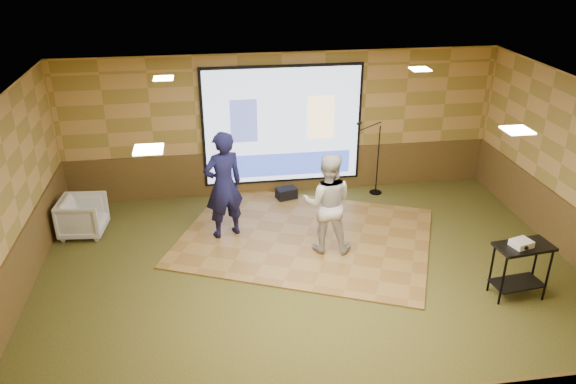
{
  "coord_description": "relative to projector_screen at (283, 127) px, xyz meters",
  "views": [
    {
      "loc": [
        -1.53,
        -7.51,
        5.2
      ],
      "look_at": [
        -0.3,
        0.67,
        1.3
      ],
      "focal_mm": 35.0,
      "sensor_mm": 36.0,
      "label": 1
    }
  ],
  "objects": [
    {
      "name": "wainscot_back",
      "position": [
        0.0,
        0.04,
        -1.0
      ],
      "size": [
        9.0,
        0.04,
        0.95
      ],
      "primitive_type": "cube",
      "color": "#523C1B",
      "rests_on": "ground"
    },
    {
      "name": "downlight_nw",
      "position": [
        -2.2,
        -1.64,
        1.5
      ],
      "size": [
        0.32,
        0.32,
        0.02
      ],
      "primitive_type": "cube",
      "color": "#F9E4BA",
      "rests_on": "room_shell"
    },
    {
      "name": "player_right",
      "position": [
        0.41,
        -2.54,
        -0.54
      ],
      "size": [
        1.01,
        0.87,
        1.8
      ],
      "primitive_type": "imported",
      "rotation": [
        0.0,
        0.0,
        2.9
      ],
      "color": "beige",
      "rests_on": "dance_floor"
    },
    {
      "name": "av_table",
      "position": [
        3.05,
        -4.31,
        -0.86
      ],
      "size": [
        0.86,
        0.45,
        0.9
      ],
      "rotation": [
        0.0,
        0.0,
        0.12
      ],
      "color": "black",
      "rests_on": "ground"
    },
    {
      "name": "projector",
      "position": [
        2.98,
        -4.33,
        -0.52
      ],
      "size": [
        0.34,
        0.31,
        0.1
      ],
      "primitive_type": "cube",
      "rotation": [
        0.0,
        0.0,
        0.27
      ],
      "color": "white",
      "rests_on": "av_table"
    },
    {
      "name": "banquet_chair",
      "position": [
        -3.93,
        -1.28,
        -1.11
      ],
      "size": [
        0.87,
        0.85,
        0.73
      ],
      "primitive_type": "imported",
      "rotation": [
        0.0,
        0.0,
        1.47
      ],
      "color": "gray",
      "rests_on": "ground"
    },
    {
      "name": "room_shell",
      "position": [
        0.0,
        -3.44,
        0.62
      ],
      "size": [
        9.04,
        7.04,
        3.02
      ],
      "color": "tan",
      "rests_on": "ground"
    },
    {
      "name": "downlight_ne",
      "position": [
        2.2,
        -1.64,
        1.5
      ],
      "size": [
        0.32,
        0.32,
        0.02
      ],
      "primitive_type": "cube",
      "color": "#F9E4BA",
      "rests_on": "room_shell"
    },
    {
      "name": "wainscot_right",
      "position": [
        4.48,
        -3.44,
        -1.0
      ],
      "size": [
        0.04,
        7.0,
        0.95
      ],
      "primitive_type": "cube",
      "color": "#523C1B",
      "rests_on": "ground"
    },
    {
      "name": "projector_screen",
      "position": [
        0.0,
        0.0,
        0.0
      ],
      "size": [
        3.32,
        0.06,
        2.52
      ],
      "color": "black",
      "rests_on": "room_shell"
    },
    {
      "name": "dance_floor",
      "position": [
        0.14,
        -2.04,
        -1.46
      ],
      "size": [
        5.43,
        4.88,
        0.03
      ],
      "primitive_type": "cube",
      "rotation": [
        0.0,
        0.0,
        -0.41
      ],
      "color": "olive",
      "rests_on": "ground"
    },
    {
      "name": "ground",
      "position": [
        0.0,
        -3.44,
        -1.47
      ],
      "size": [
        9.0,
        9.0,
        0.0
      ],
      "primitive_type": "plane",
      "color": "#2D3919",
      "rests_on": "ground"
    },
    {
      "name": "downlight_se",
      "position": [
        2.2,
        -4.94,
        1.5
      ],
      "size": [
        0.32,
        0.32,
        0.02
      ],
      "primitive_type": "cube",
      "color": "#F9E4BA",
      "rests_on": "room_shell"
    },
    {
      "name": "player_left",
      "position": [
        -1.32,
        -1.76,
        -0.44
      ],
      "size": [
        0.86,
        0.72,
        2.01
      ],
      "primitive_type": "imported",
      "rotation": [
        0.0,
        0.0,
        3.52
      ],
      "color": "#13133C",
      "rests_on": "dance_floor"
    },
    {
      "name": "downlight_sw",
      "position": [
        -2.2,
        -4.94,
        1.5
      ],
      "size": [
        0.32,
        0.32,
        0.02
      ],
      "primitive_type": "cube",
      "color": "#F9E4BA",
      "rests_on": "room_shell"
    },
    {
      "name": "wainscot_left",
      "position": [
        -4.48,
        -3.44,
        -1.0
      ],
      "size": [
        0.04,
        7.0,
        0.95
      ],
      "primitive_type": "cube",
      "color": "#523C1B",
      "rests_on": "ground"
    },
    {
      "name": "duffel_bag",
      "position": [
        0.02,
        -0.39,
        -1.35
      ],
      "size": [
        0.47,
        0.37,
        0.26
      ],
      "primitive_type": "cube",
      "rotation": [
        0.0,
        0.0,
        0.27
      ],
      "color": "black",
      "rests_on": "ground"
    },
    {
      "name": "mic_stand",
      "position": [
        1.92,
        -0.36,
        -0.98
      ],
      "size": [
        0.64,
        0.26,
        1.64
      ],
      "rotation": [
        0.0,
        0.0,
        0.02
      ],
      "color": "black",
      "rests_on": "ground"
    }
  ]
}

